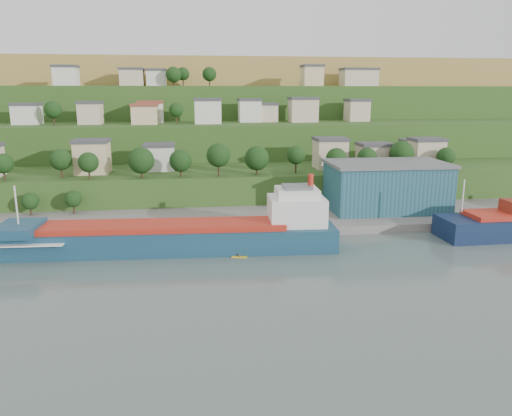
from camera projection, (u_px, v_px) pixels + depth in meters
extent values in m
plane|color=#4B5B57|center=(228.00, 261.00, 98.96)|extent=(500.00, 500.00, 0.00)
cube|color=slate|center=(297.00, 222.00, 128.59)|extent=(220.00, 26.00, 4.00)
cube|color=#284719|center=(214.00, 201.00, 153.00)|extent=(260.00, 32.00, 20.00)
cube|color=#284719|center=(210.00, 184.00, 181.95)|extent=(280.00, 32.00, 44.00)
cube|color=#284719|center=(206.00, 171.00, 210.91)|extent=(300.00, 32.00, 70.00)
cube|color=#A17F3D|center=(202.00, 151.00, 282.32)|extent=(360.00, 120.00, 96.00)
cube|color=#D7BA8B|center=(92.00, 158.00, 142.39)|extent=(9.26, 8.40, 8.80)
cube|color=#3F3F44|center=(91.00, 141.00, 141.28)|extent=(9.86, 9.00, 0.90)
cube|color=silver|center=(160.00, 158.00, 148.36)|extent=(8.60, 7.64, 7.07)
cube|color=#3F3F44|center=(159.00, 145.00, 147.45)|extent=(9.20, 8.24, 0.90)
cube|color=beige|center=(330.00, 154.00, 152.23)|extent=(9.09, 8.43, 8.45)
cube|color=#3F3F44|center=(330.00, 139.00, 151.16)|extent=(9.69, 9.03, 0.90)
cube|color=beige|center=(374.00, 157.00, 151.59)|extent=(9.43, 7.91, 6.93)
cube|color=#3F3F44|center=(375.00, 144.00, 150.70)|extent=(10.03, 8.51, 0.90)
cube|color=beige|center=(426.00, 154.00, 153.24)|extent=(9.27, 7.48, 8.21)
cube|color=#3F3F44|center=(427.00, 139.00, 152.21)|extent=(9.87, 8.08, 0.90)
cube|color=beige|center=(418.00, 153.00, 161.59)|extent=(9.39, 8.26, 6.91)
cube|color=#3F3F44|center=(419.00, 141.00, 160.70)|extent=(9.99, 8.86, 0.90)
cube|color=silver|center=(27.00, 115.00, 169.12)|extent=(8.54, 7.51, 6.32)
cube|color=#3F3F44|center=(26.00, 104.00, 168.30)|extent=(9.14, 8.11, 0.90)
cube|color=beige|center=(91.00, 114.00, 170.41)|extent=(7.51, 8.10, 6.88)
cube|color=#3F3F44|center=(90.00, 102.00, 169.52)|extent=(8.11, 8.70, 0.90)
cube|color=#D7BA8B|center=(145.00, 115.00, 170.46)|extent=(8.45, 8.80, 6.05)
cube|color=brown|center=(144.00, 105.00, 169.67)|extent=(9.05, 9.40, 0.90)
cube|color=silver|center=(151.00, 113.00, 179.13)|extent=(8.56, 8.50, 6.85)
cube|color=brown|center=(150.00, 102.00, 178.25)|extent=(9.16, 9.10, 0.90)
cube|color=silver|center=(208.00, 112.00, 172.99)|extent=(9.04, 7.13, 7.81)
cube|color=#3F3F44|center=(207.00, 99.00, 172.00)|extent=(9.64, 7.73, 0.90)
cube|color=silver|center=(250.00, 111.00, 182.25)|extent=(7.80, 7.49, 7.61)
cube|color=#3F3F44|center=(250.00, 100.00, 181.28)|extent=(8.40, 8.09, 0.90)
cube|color=beige|center=(265.00, 113.00, 184.15)|extent=(8.98, 7.37, 6.07)
cube|color=#3F3F44|center=(265.00, 104.00, 183.36)|extent=(9.58, 7.97, 0.90)
cube|color=beige|center=(303.00, 111.00, 182.14)|extent=(9.86, 7.51, 8.07)
cube|color=#3F3F44|center=(303.00, 98.00, 181.12)|extent=(10.46, 8.11, 0.90)
cube|color=beige|center=(357.00, 111.00, 188.33)|extent=(7.71, 8.50, 7.37)
cube|color=#3F3F44|center=(357.00, 100.00, 187.39)|extent=(8.31, 9.10, 0.90)
cube|color=silver|center=(66.00, 77.00, 190.01)|extent=(8.56, 7.65, 6.81)
cube|color=#3F3F44|center=(65.00, 66.00, 189.13)|extent=(9.16, 8.25, 0.90)
cube|color=beige|center=(132.00, 78.00, 201.83)|extent=(9.17, 8.88, 6.36)
cube|color=#3F3F44|center=(132.00, 69.00, 201.00)|extent=(9.77, 9.48, 0.90)
cube|color=silver|center=(156.00, 79.00, 204.33)|extent=(7.71, 7.65, 6.11)
cube|color=#3F3F44|center=(156.00, 70.00, 203.53)|extent=(8.31, 8.25, 0.90)
cube|color=#D7BA8B|center=(312.00, 77.00, 204.44)|extent=(8.00, 8.30, 7.70)
cube|color=#3F3F44|center=(312.00, 66.00, 203.46)|extent=(8.60, 8.90, 0.90)
cube|color=beige|center=(352.00, 78.00, 213.68)|extent=(8.62, 8.95, 6.85)
cube|color=#3F3F44|center=(352.00, 69.00, 212.80)|extent=(9.22, 9.55, 0.90)
cube|color=beige|center=(365.00, 78.00, 214.06)|extent=(9.54, 7.39, 6.84)
cube|color=#3F3F44|center=(366.00, 69.00, 213.18)|extent=(10.14, 7.99, 0.90)
cylinder|color=#382619|center=(4.00, 175.00, 131.38)|extent=(0.50, 0.50, 3.05)
sphere|color=black|center=(3.00, 163.00, 130.71)|extent=(5.28, 5.28, 5.28)
cylinder|color=#382619|center=(62.00, 172.00, 134.74)|extent=(0.50, 0.50, 3.48)
sphere|color=black|center=(61.00, 160.00, 133.99)|extent=(5.77, 5.77, 5.77)
cylinder|color=#382619|center=(89.00, 174.00, 133.38)|extent=(0.50, 0.50, 3.03)
sphere|color=black|center=(88.00, 162.00, 132.69)|extent=(5.40, 5.40, 5.40)
cylinder|color=#382619|center=(142.00, 173.00, 135.81)|extent=(0.50, 0.50, 2.76)
sphere|color=black|center=(141.00, 160.00, 135.05)|extent=(7.09, 7.09, 7.09)
cylinder|color=#382619|center=(181.00, 172.00, 136.96)|extent=(0.50, 0.50, 2.79)
sphere|color=black|center=(180.00, 161.00, 136.26)|extent=(6.11, 6.11, 6.11)
cylinder|color=#382619|center=(219.00, 169.00, 138.20)|extent=(0.50, 0.50, 3.98)
sphere|color=black|center=(218.00, 155.00, 137.33)|extent=(6.59, 6.59, 6.59)
cylinder|color=#382619|center=(257.00, 170.00, 140.88)|extent=(0.50, 0.50, 2.72)
sphere|color=black|center=(257.00, 158.00, 140.14)|extent=(6.87, 6.87, 6.87)
cylinder|color=#382619|center=(296.00, 167.00, 143.00)|extent=(0.50, 0.50, 3.78)
sphere|color=black|center=(296.00, 155.00, 142.24)|extent=(5.33, 5.33, 5.33)
cylinder|color=#382619|center=(336.00, 169.00, 142.63)|extent=(0.50, 0.50, 2.77)
sphere|color=black|center=(336.00, 158.00, 141.95)|extent=(5.88, 5.88, 5.88)
cylinder|color=#382619|center=(367.00, 167.00, 144.70)|extent=(0.50, 0.50, 2.94)
sphere|color=black|center=(367.00, 157.00, 144.02)|extent=(5.51, 5.51, 5.51)
cylinder|color=#382619|center=(401.00, 166.00, 146.21)|extent=(0.50, 0.50, 3.41)
sphere|color=black|center=(402.00, 153.00, 145.38)|extent=(7.13, 7.13, 7.13)
cylinder|color=#382619|center=(445.00, 166.00, 147.39)|extent=(0.50, 0.50, 2.74)
sphere|color=black|center=(446.00, 157.00, 146.74)|extent=(5.43, 5.43, 5.43)
cylinder|color=#382619|center=(210.00, 82.00, 201.90)|extent=(0.50, 0.50, 3.19)
sphere|color=black|center=(209.00, 74.00, 201.19)|extent=(5.66, 5.66, 5.66)
cylinder|color=#382619|center=(54.00, 120.00, 164.67)|extent=(0.50, 0.50, 3.52)
sphere|color=black|center=(53.00, 110.00, 163.92)|extent=(5.69, 5.69, 5.69)
cylinder|color=#382619|center=(174.00, 83.00, 199.27)|extent=(0.50, 0.50, 2.79)
sphere|color=black|center=(174.00, 75.00, 198.57)|extent=(6.20, 6.20, 6.20)
cylinder|color=#382619|center=(66.00, 82.00, 192.62)|extent=(0.50, 0.50, 2.86)
sphere|color=black|center=(65.00, 74.00, 191.92)|extent=(5.86, 5.86, 5.86)
cylinder|color=#382619|center=(176.00, 119.00, 170.20)|extent=(0.50, 0.50, 3.48)
sphere|color=black|center=(176.00, 110.00, 169.50)|extent=(4.87, 4.87, 4.87)
cylinder|color=#382619|center=(183.00, 82.00, 206.21)|extent=(0.50, 0.50, 3.57)
sphere|color=black|center=(183.00, 74.00, 205.47)|extent=(5.31, 5.31, 5.31)
cube|color=navy|center=(173.00, 244.00, 105.48)|extent=(69.39, 14.37, 6.89)
cube|color=#AC2617|center=(163.00, 226.00, 104.30)|extent=(51.59, 11.49, 1.18)
cube|color=navy|center=(19.00, 229.00, 100.49)|extent=(8.43, 11.22, 1.97)
cube|color=silver|center=(296.00, 211.00, 107.48)|extent=(12.31, 10.44, 5.91)
cube|color=silver|center=(297.00, 193.00, 106.58)|extent=(9.26, 8.32, 1.97)
cube|color=#595B5E|center=(297.00, 187.00, 106.29)|extent=(6.20, 6.20, 0.59)
cylinder|color=#AC2617|center=(311.00, 181.00, 106.41)|extent=(1.24, 1.24, 2.95)
cylinder|color=silver|center=(16.00, 205.00, 99.37)|extent=(0.37, 0.37, 7.88)
cube|color=silver|center=(35.00, 239.00, 101.37)|extent=(14.34, 11.82, 0.25)
cylinder|color=silver|center=(463.00, 196.00, 112.09)|extent=(0.34, 0.34, 7.40)
cube|color=navy|center=(386.00, 187.00, 132.89)|extent=(30.30, 18.50, 12.00)
cube|color=#595B5E|center=(388.00, 163.00, 131.43)|extent=(31.32, 19.52, 0.80)
cube|color=silver|center=(31.00, 234.00, 112.45)|extent=(4.19, 2.92, 0.79)
cube|color=orange|center=(207.00, 256.00, 102.10)|extent=(2.98, 1.49, 0.22)
sphere|color=#3F3F44|center=(207.00, 254.00, 102.01)|extent=(0.52, 0.52, 0.52)
cube|color=gold|center=(239.00, 257.00, 101.30)|extent=(3.19, 1.16, 0.24)
sphere|color=#3F3F44|center=(239.00, 255.00, 101.21)|extent=(0.55, 0.55, 0.55)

